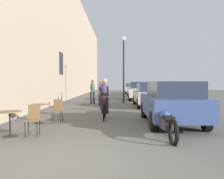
{
  "coord_description": "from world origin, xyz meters",
  "views": [
    {
      "loc": [
        1.06,
        -4.54,
        1.54
      ],
      "look_at": [
        0.7,
        15.98,
        0.92
      ],
      "focal_mm": 37.7,
      "sensor_mm": 36.0,
      "label": 1
    }
  ],
  "objects_px": {
    "parked_car_nearest": "(171,102)",
    "pedestrian_mid": "(101,91)",
    "cafe_chair_mid_toward_street": "(58,109)",
    "parked_motorcycle": "(166,123)",
    "parked_car_third": "(139,91)",
    "cafe_table_near": "(10,118)",
    "pedestrian_near": "(103,93)",
    "cyclist_on_bicycle": "(105,100)",
    "pedestrian_far": "(93,90)",
    "parked_car_fourth": "(135,90)",
    "cafe_chair_near_toward_street": "(33,118)",
    "cafe_table_mid": "(40,109)",
    "street_lamp": "(124,61)",
    "parked_car_fifth": "(131,88)",
    "parked_car_second": "(149,94)"
  },
  "relations": [
    {
      "from": "cafe_table_near",
      "to": "parked_car_fourth",
      "type": "distance_m",
      "value": 20.39
    },
    {
      "from": "cafe_table_near",
      "to": "pedestrian_mid",
      "type": "xyz_separation_m",
      "value": [
        2.03,
        8.82,
        0.45
      ]
    },
    {
      "from": "cafe_table_mid",
      "to": "pedestrian_mid",
      "type": "relative_size",
      "value": 0.42
    },
    {
      "from": "street_lamp",
      "to": "parked_car_third",
      "type": "xyz_separation_m",
      "value": [
        1.47,
        3.19,
        -2.29
      ]
    },
    {
      "from": "parked_car_nearest",
      "to": "pedestrian_mid",
      "type": "bearing_deg",
      "value": 114.36
    },
    {
      "from": "pedestrian_mid",
      "to": "cyclist_on_bicycle",
      "type": "bearing_deg",
      "value": -84.74
    },
    {
      "from": "parked_car_second",
      "to": "parked_car_fourth",
      "type": "height_order",
      "value": "parked_car_second"
    },
    {
      "from": "cafe_chair_near_toward_street",
      "to": "parked_car_third",
      "type": "bearing_deg",
      "value": 72.26
    },
    {
      "from": "cyclist_on_bicycle",
      "to": "parked_motorcycle",
      "type": "xyz_separation_m",
      "value": [
        1.86,
        -3.47,
        -0.41
      ]
    },
    {
      "from": "cafe_chair_mid_toward_street",
      "to": "parked_car_fifth",
      "type": "relative_size",
      "value": 0.22
    },
    {
      "from": "cafe_chair_near_toward_street",
      "to": "pedestrian_far",
      "type": "height_order",
      "value": "pedestrian_far"
    },
    {
      "from": "cafe_chair_mid_toward_street",
      "to": "pedestrian_far",
      "type": "relative_size",
      "value": 0.51
    },
    {
      "from": "pedestrian_near",
      "to": "parked_car_third",
      "type": "distance_m",
      "value": 8.0
    },
    {
      "from": "cafe_table_near",
      "to": "pedestrian_near",
      "type": "xyz_separation_m",
      "value": [
        2.31,
        6.34,
        0.41
      ]
    },
    {
      "from": "cafe_chair_mid_toward_street",
      "to": "parked_car_nearest",
      "type": "xyz_separation_m",
      "value": [
        4.26,
        -0.12,
        0.3
      ]
    },
    {
      "from": "pedestrian_near",
      "to": "parked_car_fifth",
      "type": "distance_m",
      "value": 19.86
    },
    {
      "from": "cafe_table_near",
      "to": "cafe_table_mid",
      "type": "distance_m",
      "value": 2.18
    },
    {
      "from": "pedestrian_near",
      "to": "cafe_chair_near_toward_street",
      "type": "bearing_deg",
      "value": -104.9
    },
    {
      "from": "cyclist_on_bicycle",
      "to": "cafe_table_mid",
      "type": "bearing_deg",
      "value": -153.78
    },
    {
      "from": "cyclist_on_bicycle",
      "to": "cafe_table_near",
      "type": "bearing_deg",
      "value": -126.99
    },
    {
      "from": "street_lamp",
      "to": "pedestrian_near",
      "type": "bearing_deg",
      "value": -106.35
    },
    {
      "from": "parked_car_nearest",
      "to": "parked_motorcycle",
      "type": "height_order",
      "value": "parked_car_nearest"
    },
    {
      "from": "cafe_table_near",
      "to": "parked_car_fifth",
      "type": "bearing_deg",
      "value": 78.99
    },
    {
      "from": "parked_car_nearest",
      "to": "parked_car_fourth",
      "type": "relative_size",
      "value": 1.09
    },
    {
      "from": "cyclist_on_bicycle",
      "to": "pedestrian_far",
      "type": "bearing_deg",
      "value": 99.86
    },
    {
      "from": "parked_motorcycle",
      "to": "parked_car_third",
      "type": "bearing_deg",
      "value": 87.33
    },
    {
      "from": "parked_car_fourth",
      "to": "parked_motorcycle",
      "type": "bearing_deg",
      "value": -92.16
    },
    {
      "from": "cafe_chair_near_toward_street",
      "to": "street_lamp",
      "type": "bearing_deg",
      "value": 74.5
    },
    {
      "from": "pedestrian_near",
      "to": "cafe_table_mid",
      "type": "bearing_deg",
      "value": -117.57
    },
    {
      "from": "pedestrian_near",
      "to": "parked_car_fourth",
      "type": "height_order",
      "value": "pedestrian_near"
    },
    {
      "from": "pedestrian_far",
      "to": "cafe_chair_mid_toward_street",
      "type": "bearing_deg",
      "value": -93.72
    },
    {
      "from": "cafe_table_mid",
      "to": "street_lamp",
      "type": "relative_size",
      "value": 0.15
    },
    {
      "from": "cafe_chair_near_toward_street",
      "to": "parked_car_third",
      "type": "distance_m",
      "value": 14.47
    },
    {
      "from": "parked_motorcycle",
      "to": "pedestrian_near",
      "type": "bearing_deg",
      "value": 107.96
    },
    {
      "from": "parked_motorcycle",
      "to": "pedestrian_far",
      "type": "bearing_deg",
      "value": 106.41
    },
    {
      "from": "parked_car_third",
      "to": "parked_car_fourth",
      "type": "height_order",
      "value": "parked_car_third"
    },
    {
      "from": "cafe_chair_mid_toward_street",
      "to": "parked_car_fourth",
      "type": "relative_size",
      "value": 0.22
    },
    {
      "from": "pedestrian_mid",
      "to": "cafe_table_near",
      "type": "bearing_deg",
      "value": -102.96
    },
    {
      "from": "parked_car_third",
      "to": "parked_motorcycle",
      "type": "relative_size",
      "value": 2.11
    },
    {
      "from": "cafe_chair_mid_toward_street",
      "to": "parked_car_fifth",
      "type": "bearing_deg",
      "value": 79.82
    },
    {
      "from": "pedestrian_near",
      "to": "parked_car_third",
      "type": "xyz_separation_m",
      "value": [
        2.74,
        7.52,
        -0.11
      ]
    },
    {
      "from": "cafe_chair_mid_toward_street",
      "to": "pedestrian_far",
      "type": "distance_m",
      "value": 8.1
    },
    {
      "from": "pedestrian_near",
      "to": "pedestrian_far",
      "type": "bearing_deg",
      "value": 103.86
    },
    {
      "from": "cafe_chair_near_toward_street",
      "to": "cafe_table_mid",
      "type": "xyz_separation_m",
      "value": [
        -0.5,
        2.11,
        0.0
      ]
    },
    {
      "from": "cafe_table_mid",
      "to": "pedestrian_near",
      "type": "bearing_deg",
      "value": 62.43
    },
    {
      "from": "street_lamp",
      "to": "parked_motorcycle",
      "type": "bearing_deg",
      "value": -85.65
    },
    {
      "from": "pedestrian_near",
      "to": "pedestrian_far",
      "type": "relative_size",
      "value": 0.95
    },
    {
      "from": "cafe_table_near",
      "to": "parked_car_nearest",
      "type": "relative_size",
      "value": 0.16
    },
    {
      "from": "cafe_table_near",
      "to": "pedestrian_near",
      "type": "height_order",
      "value": "pedestrian_near"
    },
    {
      "from": "cafe_chair_near_toward_street",
      "to": "cyclist_on_bicycle",
      "type": "bearing_deg",
      "value": 60.04
    }
  ]
}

